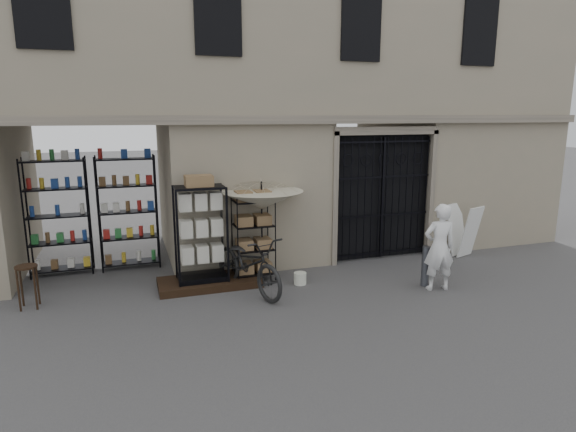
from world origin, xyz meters
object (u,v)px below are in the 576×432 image
object	(u,v)px
display_cabinet	(201,239)
market_umbrella	(261,195)
bicycle	(249,291)
easel_sign	(463,230)
shopkeeper	(436,289)
steel_bollard	(425,266)
white_bucket	(300,278)
wire_rack	(253,239)
wooden_stool	(28,286)

from	to	relation	value
display_cabinet	market_umbrella	distance (m)	1.50
bicycle	easel_sign	size ratio (longest dim) A/B	1.76
shopkeeper	steel_bollard	bearing A→B (deg)	-56.41
market_umbrella	white_bucket	distance (m)	1.86
white_bucket	easel_sign	size ratio (longest dim) A/B	0.20
display_cabinet	wire_rack	world-z (taller)	display_cabinet
display_cabinet	bicycle	distance (m)	1.38
wire_rack	shopkeeper	distance (m)	3.76
display_cabinet	market_umbrella	size ratio (longest dim) A/B	0.83
shopkeeper	easel_sign	distance (m)	2.67
market_umbrella	white_bucket	world-z (taller)	market_umbrella
display_cabinet	wooden_stool	bearing A→B (deg)	166.68
wire_rack	steel_bollard	size ratio (longest dim) A/B	2.18
market_umbrella	easel_sign	world-z (taller)	market_umbrella
wire_rack	steel_bollard	bearing A→B (deg)	-29.15
market_umbrella	shopkeeper	world-z (taller)	market_umbrella
wooden_stool	steel_bollard	size ratio (longest dim) A/B	0.96
bicycle	wooden_stool	bearing A→B (deg)	153.80
white_bucket	easel_sign	bearing A→B (deg)	7.84
display_cabinet	white_bucket	world-z (taller)	display_cabinet
wire_rack	easel_sign	size ratio (longest dim) A/B	1.44
wire_rack	white_bucket	xyz separation A→B (m)	(0.81, -0.57, -0.74)
bicycle	steel_bollard	bearing A→B (deg)	-32.95
market_umbrella	easel_sign	xyz separation A→B (m)	(4.99, -0.05, -1.12)
white_bucket	shopkeeper	world-z (taller)	white_bucket
display_cabinet	easel_sign	xyz separation A→B (m)	(6.26, 0.14, -0.36)
wooden_stool	easel_sign	xyz separation A→B (m)	(9.33, 0.21, 0.22)
display_cabinet	wooden_stool	world-z (taller)	display_cabinet
market_umbrella	steel_bollard	size ratio (longest dim) A/B	3.01
steel_bollard	shopkeeper	size ratio (longest dim) A/B	0.47
market_umbrella	shopkeeper	xyz separation A→B (m)	(3.05, -1.78, -1.75)
white_bucket	shopkeeper	distance (m)	2.69
wire_rack	steel_bollard	world-z (taller)	wire_rack
display_cabinet	white_bucket	bearing A→B (deg)	-28.73
steel_bollard	shopkeeper	world-z (taller)	steel_bollard
white_bucket	steel_bollard	world-z (taller)	steel_bollard
steel_bollard	shopkeeper	bearing A→B (deg)	-65.80
display_cabinet	steel_bollard	size ratio (longest dim) A/B	2.50
steel_bollard	easel_sign	distance (m)	2.54
market_umbrella	steel_bollard	distance (m)	3.57
market_umbrella	steel_bollard	world-z (taller)	market_umbrella
shopkeeper	wooden_stool	bearing A→B (deg)	-2.19
easel_sign	bicycle	bearing A→B (deg)	167.58
wire_rack	wooden_stool	xyz separation A→B (m)	(-4.14, -0.18, -0.45)
market_umbrella	wooden_stool	distance (m)	4.55
display_cabinet	market_umbrella	bearing A→B (deg)	-6.48
display_cabinet	shopkeeper	size ratio (longest dim) A/B	1.19
steel_bollard	wire_rack	bearing A→B (deg)	155.34
white_bucket	easel_sign	world-z (taller)	easel_sign
display_cabinet	steel_bollard	xyz separation A→B (m)	(4.21, -1.34, -0.58)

